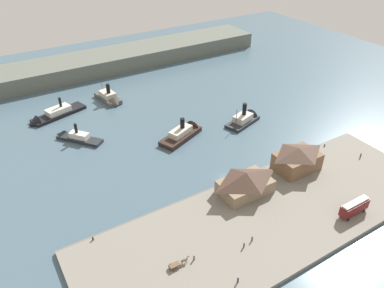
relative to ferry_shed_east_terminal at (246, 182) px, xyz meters
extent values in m
plane|color=#476070|center=(-0.16, 10.31, -4.91)|extent=(320.00, 320.00, 0.00)
cube|color=gray|center=(-0.16, -11.69, -4.31)|extent=(110.00, 36.00, 1.20)
cube|color=#666159|center=(-0.16, 6.71, -4.41)|extent=(110.00, 0.80, 1.00)
cube|color=#847056|center=(0.00, 0.00, -1.60)|extent=(15.62, 9.81, 4.21)
pyramid|color=#473328|center=(0.00, 0.00, 2.04)|extent=(15.93, 10.30, 3.08)
cube|color=brown|center=(21.73, 0.64, -0.82)|extent=(14.09, 9.61, 5.76)
pyramid|color=#473328|center=(21.73, 0.64, 3.23)|extent=(14.37, 10.09, 2.35)
cube|color=maroon|center=(20.08, -23.36, -1.26)|extent=(9.52, 2.55, 3.09)
cube|color=beige|center=(20.08, -23.36, 0.54)|extent=(9.14, 1.78, 0.50)
cylinder|color=black|center=(23.41, -22.08, -3.26)|extent=(0.90, 0.18, 0.90)
cylinder|color=black|center=(23.41, -24.63, -3.26)|extent=(0.90, 0.18, 0.90)
cylinder|color=black|center=(16.75, -22.08, -3.26)|extent=(0.90, 0.18, 0.90)
cylinder|color=black|center=(16.75, -24.63, -3.26)|extent=(0.90, 0.18, 0.90)
cube|color=brown|center=(-31.77, -13.41, -2.86)|extent=(2.57, 1.37, 0.50)
cylinder|color=#4C3828|center=(-32.55, -12.73, -3.11)|extent=(1.20, 0.10, 1.20)
cylinder|color=#4C3828|center=(-32.55, -14.10, -3.11)|extent=(1.20, 0.10, 1.20)
ellipsoid|color=#7A6651|center=(-29.09, -13.41, -2.61)|extent=(2.00, 0.70, 0.90)
ellipsoid|color=#7A6651|center=(-27.99, -13.41, -2.06)|extent=(0.70, 0.32, 0.44)
cylinder|color=#7A6651|center=(-28.49, -13.21, -3.21)|extent=(0.16, 0.16, 1.00)
cylinder|color=#7A6651|center=(-28.49, -13.61, -3.21)|extent=(0.16, 0.16, 1.00)
cylinder|color=#7A6651|center=(-29.69, -13.21, -3.21)|extent=(0.16, 0.16, 1.00)
cylinder|color=#7A6651|center=(-29.69, -13.61, -3.21)|extent=(0.16, 0.16, 1.00)
cylinder|color=#3D4C42|center=(-26.57, -13.83, -3.01)|extent=(0.40, 0.40, 1.38)
sphere|color=#CCA889|center=(-26.57, -13.83, -2.20)|extent=(0.25, 0.25, 0.25)
cylinder|color=#33384C|center=(-21.29, -24.59, -2.97)|extent=(0.43, 0.43, 1.48)
sphere|color=#CCA889|center=(-21.29, -24.59, -2.09)|extent=(0.27, 0.27, 0.27)
cylinder|color=#4C3D33|center=(-10.47, -16.40, -3.02)|extent=(0.40, 0.40, 1.38)
sphere|color=#CCA889|center=(-10.47, -16.40, -2.20)|extent=(0.25, 0.25, 0.25)
cylinder|color=#3D4C42|center=(-13.61, -17.03, -3.00)|extent=(0.41, 0.41, 1.41)
sphere|color=#CCA889|center=(-13.61, -17.03, -2.16)|extent=(0.26, 0.26, 0.26)
cylinder|color=#4C3D33|center=(45.38, -6.28, -2.96)|extent=(0.44, 0.44, 1.49)
sphere|color=#CCA889|center=(45.38, -6.28, -2.08)|extent=(0.27, 0.27, 0.27)
cylinder|color=black|center=(34.63, 4.81, -3.26)|extent=(0.44, 0.44, 0.90)
cylinder|color=black|center=(-45.64, 5.31, -3.26)|extent=(0.44, 0.44, 0.90)
cylinder|color=black|center=(40.35, 5.07, -3.26)|extent=(0.44, 0.44, 0.90)
cube|color=#514C47|center=(-12.00, 83.45, -3.98)|extent=(8.19, 15.62, 1.85)
cone|color=#514C47|center=(-11.02, 76.05, -3.98)|extent=(5.97, 3.40, 5.67)
cube|color=beige|center=(-12.00, 83.45, -1.94)|extent=(5.94, 8.51, 2.24)
cylinder|color=black|center=(-11.82, 82.10, 1.25)|extent=(1.65, 1.65, 4.14)
cylinder|color=brown|center=(-12.58, 87.89, -0.60)|extent=(0.24, 0.24, 4.92)
cube|color=#23282D|center=(-33.26, 56.57, -4.28)|extent=(14.54, 16.64, 1.24)
cone|color=#23282D|center=(-38.76, 63.49, -4.28)|extent=(5.16, 5.02, 4.06)
cube|color=silver|center=(-33.26, 56.57, -2.62)|extent=(7.00, 7.66, 2.09)
cylinder|color=black|center=(-33.82, 57.28, 0.24)|extent=(1.07, 1.07, 3.63)
cube|color=#23282D|center=(26.73, 35.32, -4.29)|extent=(16.86, 10.99, 1.24)
cone|color=#23282D|center=(34.17, 37.67, -4.29)|extent=(4.47, 6.51, 5.94)
cube|color=beige|center=(26.73, 35.32, -2.41)|extent=(8.95, 6.99, 2.52)
cylinder|color=black|center=(27.34, 35.51, 1.29)|extent=(1.67, 1.67, 4.87)
cylinder|color=brown|center=(22.27, 33.91, -0.18)|extent=(0.24, 0.24, 6.98)
cube|color=black|center=(-34.64, 80.57, -4.24)|extent=(23.65, 12.60, 1.32)
cone|color=black|center=(-45.56, 77.32, -4.24)|extent=(5.56, 6.66, 5.72)
cube|color=silver|center=(-34.64, 80.57, -2.46)|extent=(10.90, 7.46, 2.24)
cylinder|color=black|center=(-33.13, 81.02, 0.64)|extent=(1.05, 1.05, 3.96)
cube|color=black|center=(-0.21, 38.46, -4.01)|extent=(19.53, 13.25, 1.78)
cone|color=black|center=(8.26, 41.98, -4.01)|extent=(5.37, 6.86, 6.06)
cube|color=beige|center=(-0.21, 38.46, -1.98)|extent=(10.50, 7.62, 2.29)
cylinder|color=black|center=(0.86, 38.91, 1.09)|extent=(1.71, 1.71, 3.84)
cube|color=#60665B|center=(-0.16, 120.31, -0.91)|extent=(180.00, 24.00, 8.00)
camera|label=1|loc=(-59.22, -66.36, 70.33)|focal=35.10mm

